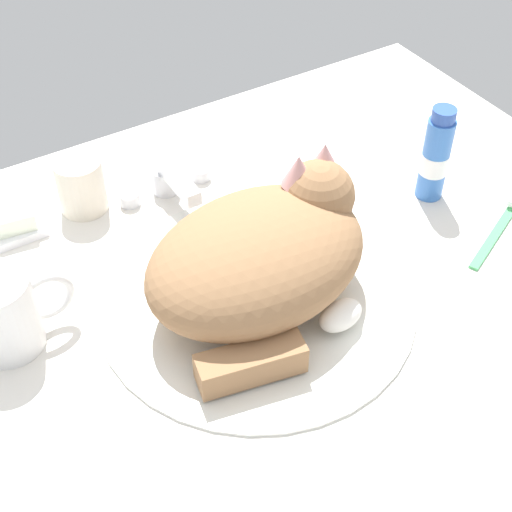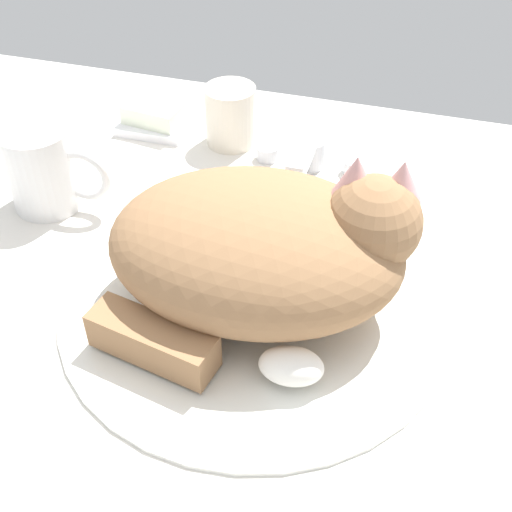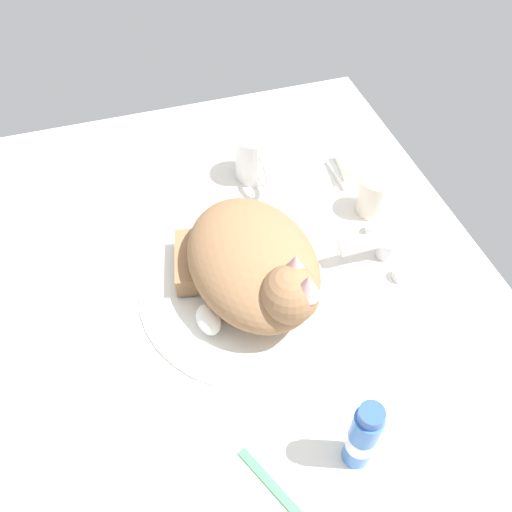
{
  "view_description": "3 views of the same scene",
  "coord_description": "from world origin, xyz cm",
  "px_view_note": "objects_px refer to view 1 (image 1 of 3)",
  "views": [
    {
      "loc": [
        -31.48,
        -51.86,
        65.29
      ],
      "look_at": [
        0.61,
        1.14,
        6.11
      ],
      "focal_mm": 52.21,
      "sensor_mm": 36.0,
      "label": 1
    },
    {
      "loc": [
        12.83,
        -44.49,
        47.32
      ],
      "look_at": [
        -0.34,
        1.41,
        4.65
      ],
      "focal_mm": 47.41,
      "sensor_mm": 36.0,
      "label": 2
    },
    {
      "loc": [
        51.27,
        -15.34,
        71.59
      ],
      "look_at": [
        -0.74,
        0.79,
        7.09
      ],
      "focal_mm": 37.36,
      "sensor_mm": 36.0,
      "label": 3
    }
  ],
  "objects_px": {
    "soap_bar": "(4,220)",
    "cat": "(265,254)",
    "rinse_cup": "(81,185)",
    "toothpaste_bottle": "(435,157)",
    "toothbrush": "(499,228)",
    "coffee_mug": "(5,313)",
    "faucet": "(169,182)"
  },
  "relations": [
    {
      "from": "cat",
      "to": "toothbrush",
      "type": "height_order",
      "value": "cat"
    },
    {
      "from": "toothpaste_bottle",
      "to": "toothbrush",
      "type": "relative_size",
      "value": 0.94
    },
    {
      "from": "rinse_cup",
      "to": "toothbrush",
      "type": "height_order",
      "value": "rinse_cup"
    },
    {
      "from": "cat",
      "to": "toothbrush",
      "type": "bearing_deg",
      "value": -10.14
    },
    {
      "from": "cat",
      "to": "toothbrush",
      "type": "distance_m",
      "value": 0.34
    },
    {
      "from": "faucet",
      "to": "toothpaste_bottle",
      "type": "xyz_separation_m",
      "value": [
        0.31,
        -0.18,
        0.04
      ]
    },
    {
      "from": "soap_bar",
      "to": "cat",
      "type": "bearing_deg",
      "value": -49.86
    },
    {
      "from": "cat",
      "to": "coffee_mug",
      "type": "xyz_separation_m",
      "value": [
        -0.28,
        0.09,
        -0.02
      ]
    },
    {
      "from": "coffee_mug",
      "to": "cat",
      "type": "bearing_deg",
      "value": -17.35
    },
    {
      "from": "rinse_cup",
      "to": "coffee_mug",
      "type": "bearing_deg",
      "value": -130.95
    },
    {
      "from": "coffee_mug",
      "to": "soap_bar",
      "type": "distance_m",
      "value": 0.19
    },
    {
      "from": "toothpaste_bottle",
      "to": "faucet",
      "type": "bearing_deg",
      "value": 149.67
    },
    {
      "from": "coffee_mug",
      "to": "soap_bar",
      "type": "height_order",
      "value": "coffee_mug"
    },
    {
      "from": "faucet",
      "to": "cat",
      "type": "distance_m",
      "value": 0.23
    },
    {
      "from": "toothbrush",
      "to": "soap_bar",
      "type": "bearing_deg",
      "value": 149.34
    },
    {
      "from": "rinse_cup",
      "to": "toothbrush",
      "type": "relative_size",
      "value": 0.52
    },
    {
      "from": "toothpaste_bottle",
      "to": "toothbrush",
      "type": "distance_m",
      "value": 0.13
    },
    {
      "from": "faucet",
      "to": "cat",
      "type": "bearing_deg",
      "value": -87.29
    },
    {
      "from": "toothbrush",
      "to": "toothpaste_bottle",
      "type": "bearing_deg",
      "value": 104.94
    },
    {
      "from": "faucet",
      "to": "soap_bar",
      "type": "distance_m",
      "value": 0.22
    },
    {
      "from": "coffee_mug",
      "to": "toothpaste_bottle",
      "type": "bearing_deg",
      "value": -3.84
    },
    {
      "from": "coffee_mug",
      "to": "toothbrush",
      "type": "height_order",
      "value": "coffee_mug"
    },
    {
      "from": "rinse_cup",
      "to": "soap_bar",
      "type": "height_order",
      "value": "rinse_cup"
    },
    {
      "from": "rinse_cup",
      "to": "soap_bar",
      "type": "distance_m",
      "value": 0.11
    },
    {
      "from": "faucet",
      "to": "cat",
      "type": "height_order",
      "value": "cat"
    },
    {
      "from": "toothbrush",
      "to": "coffee_mug",
      "type": "bearing_deg",
      "value": 166.48
    },
    {
      "from": "rinse_cup",
      "to": "toothpaste_bottle",
      "type": "height_order",
      "value": "toothpaste_bottle"
    },
    {
      "from": "toothbrush",
      "to": "rinse_cup",
      "type": "bearing_deg",
      "value": 143.76
    },
    {
      "from": "coffee_mug",
      "to": "rinse_cup",
      "type": "height_order",
      "value": "coffee_mug"
    },
    {
      "from": "faucet",
      "to": "soap_bar",
      "type": "xyz_separation_m",
      "value": [
        -0.22,
        0.04,
        -0.0
      ]
    },
    {
      "from": "faucet",
      "to": "toothpaste_bottle",
      "type": "bearing_deg",
      "value": -30.33
    },
    {
      "from": "coffee_mug",
      "to": "rinse_cup",
      "type": "bearing_deg",
      "value": 49.05
    }
  ]
}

